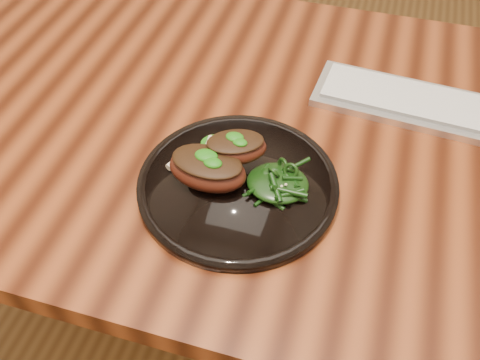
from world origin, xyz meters
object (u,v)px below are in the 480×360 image
Objects in this scene: keyboard at (434,107)px; desk at (297,164)px; plate at (238,185)px; greens_heap at (278,180)px; lamb_chop_front at (207,168)px.

desk is at bearing -152.27° from keyboard.
greens_heap is at bearing 5.19° from plate.
greens_heap is (0.06, 0.01, 0.02)m from plate.
keyboard is at bearing 50.77° from greens_heap.
greens_heap is (0.10, 0.02, -0.01)m from lamb_chop_front.
greens_heap is at bearing -91.66° from desk.
greens_heap is at bearing 8.74° from lamb_chop_front.
desk is 0.19m from plate.
lamb_chop_front is at bearing -138.71° from keyboard.
greens_heap is (-0.00, -0.15, 0.11)m from desk.
lamb_chop_front is 0.10m from greens_heap.
desk is 0.25m from keyboard.
keyboard reaches higher than plate.
lamb_chop_front is 1.40× the size of greens_heap.
desk is 0.23m from lamb_chop_front.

